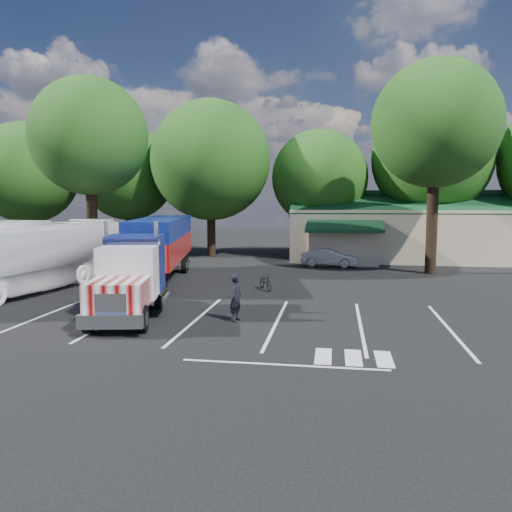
# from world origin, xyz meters

# --- Properties ---
(ground) EXTENTS (120.00, 120.00, 0.00)m
(ground) POSITION_xyz_m (0.00, 0.00, 0.00)
(ground) COLOR black
(ground) RESTS_ON ground
(event_hall) EXTENTS (24.20, 14.12, 5.55)m
(event_hall) POSITION_xyz_m (13.74, 17.81, 2.21)
(event_hall) COLOR #BDAA8D
(event_hall) RESTS_ON ground
(tree_row_a) EXTENTS (9.00, 9.00, 11.68)m
(tree_row_a) POSITION_xyz_m (-22.00, 16.50, 7.16)
(tree_row_a) COLOR black
(tree_row_a) RESTS_ON ground
(tree_row_b) EXTENTS (8.40, 8.40, 11.35)m
(tree_row_b) POSITION_xyz_m (-13.00, 17.80, 7.13)
(tree_row_b) COLOR black
(tree_row_b) RESTS_ON ground
(tree_row_c) EXTENTS (10.00, 10.00, 13.05)m
(tree_row_c) POSITION_xyz_m (-5.00, 16.20, 8.04)
(tree_row_c) COLOR black
(tree_row_c) RESTS_ON ground
(tree_row_d) EXTENTS (8.00, 8.00, 10.60)m
(tree_row_d) POSITION_xyz_m (4.00, 17.50, 6.58)
(tree_row_d) COLOR black
(tree_row_d) RESTS_ON ground
(tree_row_e) EXTENTS (9.60, 9.60, 12.90)m
(tree_row_e) POSITION_xyz_m (13.00, 18.00, 8.09)
(tree_row_e) COLOR black
(tree_row_e) RESTS_ON ground
(tree_near_left) EXTENTS (7.60, 7.60, 12.65)m
(tree_near_left) POSITION_xyz_m (-10.50, 6.00, 8.81)
(tree_near_left) COLOR black
(tree_near_left) RESTS_ON ground
(tree_near_right) EXTENTS (8.00, 8.00, 13.50)m
(tree_near_right) POSITION_xyz_m (11.50, 8.50, 9.46)
(tree_near_right) COLOR black
(tree_near_right) RESTS_ON ground
(semi_truck) EXTENTS (5.90, 18.57, 3.87)m
(semi_truck) POSITION_xyz_m (-4.16, 0.68, 2.19)
(semi_truck) COLOR black
(semi_truck) RESTS_ON ground
(woman) EXTENTS (0.56, 0.75, 1.87)m
(woman) POSITION_xyz_m (1.60, -6.00, 0.93)
(woman) COLOR black
(woman) RESTS_ON ground
(bicycle) EXTENTS (1.36, 1.86, 0.93)m
(bicycle) POSITION_xyz_m (1.80, 1.00, 0.47)
(bicycle) COLOR black
(bicycle) RESTS_ON ground
(tour_bus) EXTENTS (5.07, 13.60, 3.70)m
(tour_bus) POSITION_xyz_m (-10.34, -1.49, 1.85)
(tour_bus) COLOR silver
(tour_bus) RESTS_ON ground
(silver_sedan) EXTENTS (4.09, 1.81, 1.31)m
(silver_sedan) POSITION_xyz_m (5.00, 10.94, 0.65)
(silver_sedan) COLOR #A5A8AD
(silver_sedan) RESTS_ON ground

